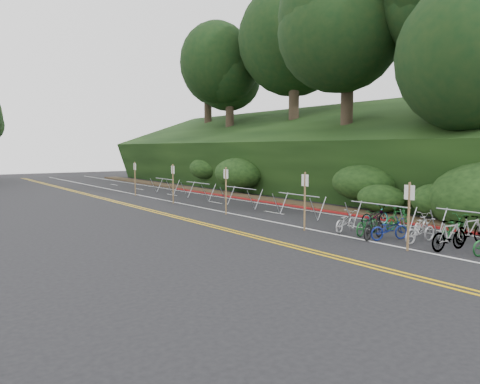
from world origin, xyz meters
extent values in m
plane|color=black|center=(0.00, 0.00, 0.00)|extent=(120.00, 120.00, 0.00)
cube|color=gold|center=(-2.15, 10.00, 0.00)|extent=(0.12, 80.00, 0.01)
cube|color=gold|center=(-1.85, 10.00, 0.00)|extent=(0.12, 80.00, 0.01)
cube|color=silver|center=(1.00, 10.00, 0.00)|extent=(0.12, 80.00, 0.01)
cube|color=silver|center=(5.20, 10.00, 0.00)|extent=(0.12, 80.00, 0.01)
cube|color=silver|center=(3.10, 4.00, 0.00)|extent=(0.10, 1.60, 0.01)
cube|color=silver|center=(3.10, 10.00, 0.00)|extent=(0.10, 1.60, 0.01)
cube|color=silver|center=(3.10, 16.00, 0.00)|extent=(0.10, 1.60, 0.01)
cube|color=silver|center=(3.10, 22.00, 0.00)|extent=(0.10, 1.60, 0.01)
cube|color=silver|center=(3.10, 28.00, 0.00)|extent=(0.10, 1.60, 0.01)
cube|color=silver|center=(3.10, 34.00, 0.00)|extent=(0.10, 1.60, 0.01)
cube|color=maroon|center=(5.70, 12.00, 0.05)|extent=(0.25, 28.00, 0.10)
cube|color=black|center=(13.50, 22.00, 2.80)|extent=(12.32, 44.00, 9.11)
cube|color=#382819|center=(6.40, 22.00, 0.08)|extent=(1.40, 44.00, 0.16)
ellipsoid|color=#284C19|center=(7.20, 3.00, 1.04)|extent=(2.00, 2.80, 1.60)
ellipsoid|color=#284C19|center=(8.00, 8.00, 1.55)|extent=(2.60, 3.64, 2.08)
ellipsoid|color=#284C19|center=(9.20, 14.00, 1.99)|extent=(2.20, 3.08, 1.76)
ellipsoid|color=#284C19|center=(7.80, 20.00, 1.56)|extent=(3.00, 4.20, 2.40)
ellipsoid|color=#284C19|center=(8.50, 26.00, 1.73)|extent=(2.40, 3.36, 1.92)
ellipsoid|color=#284C19|center=(9.80, 30.00, 2.41)|extent=(2.80, 3.92, 2.24)
ellipsoid|color=#284C19|center=(7.00, 6.00, 0.90)|extent=(1.80, 2.52, 1.44)
ellipsoid|color=#284C19|center=(10.00, 18.00, 2.60)|extent=(3.20, 4.48, 2.56)
cylinder|color=#2D2319|center=(9.50, 3.00, 3.74)|extent=(0.77, 0.77, 5.09)
ellipsoid|color=black|center=(9.50, 3.00, 8.38)|extent=(6.96, 6.96, 6.61)
cylinder|color=#2D2319|center=(12.00, 6.00, 5.93)|extent=(0.83, 0.83, 6.26)
ellipsoid|color=black|center=(12.00, 6.00, 11.67)|extent=(8.70, 8.70, 8.27)
cylinder|color=#2D2319|center=(11.00, 12.00, 5.44)|extent=(0.81, 0.81, 5.87)
ellipsoid|color=black|center=(11.00, 12.00, 10.88)|extent=(8.35, 8.35, 7.93)
cylinder|color=#2D2319|center=(13.50, 20.00, 6.53)|extent=(0.85, 0.85, 6.66)
ellipsoid|color=black|center=(13.50, 20.00, 12.73)|extent=(9.57, 9.57, 9.09)
cylinder|color=#2D2319|center=(12.50, 28.00, 5.54)|extent=(0.79, 0.79, 5.48)
ellipsoid|color=black|center=(12.50, 28.00, 10.47)|extent=(7.31, 7.31, 6.94)
cylinder|color=#2D2319|center=(15.00, 36.00, 6.63)|extent=(0.83, 0.83, 6.26)
ellipsoid|color=black|center=(15.00, 36.00, 12.37)|extent=(8.70, 8.70, 8.27)
cylinder|color=#9A9EA6|center=(3.40, -0.89, 1.21)|extent=(0.05, 3.06, 0.05)
cylinder|color=#9A9EA6|center=(3.12, 0.54, 0.60)|extent=(0.61, 0.04, 1.19)
cylinder|color=#9A9EA6|center=(3.68, 0.54, 0.60)|extent=(0.61, 0.04, 1.19)
cylinder|color=#9A9EA6|center=(3.00, 3.00, 1.15)|extent=(0.05, 3.00, 0.05)
cylinder|color=#9A9EA6|center=(2.72, 1.60, 0.57)|extent=(0.58, 0.04, 1.13)
cylinder|color=#9A9EA6|center=(3.28, 1.60, 0.57)|extent=(0.58, 0.04, 1.13)
cylinder|color=#9A9EA6|center=(2.72, 4.40, 0.57)|extent=(0.58, 0.04, 1.13)
cylinder|color=#9A9EA6|center=(3.28, 4.40, 0.57)|extent=(0.58, 0.04, 1.13)
cylinder|color=#9A9EA6|center=(3.00, 8.00, 1.15)|extent=(0.05, 3.00, 0.05)
cylinder|color=#9A9EA6|center=(2.72, 6.60, 0.57)|extent=(0.58, 0.04, 1.13)
cylinder|color=#9A9EA6|center=(3.28, 6.60, 0.57)|extent=(0.58, 0.04, 1.13)
cylinder|color=#9A9EA6|center=(2.72, 9.40, 0.57)|extent=(0.58, 0.04, 1.13)
cylinder|color=#9A9EA6|center=(3.28, 9.40, 0.57)|extent=(0.58, 0.04, 1.13)
cylinder|color=#9A9EA6|center=(3.00, 13.00, 1.15)|extent=(0.05, 3.00, 0.05)
cylinder|color=#9A9EA6|center=(2.72, 11.60, 0.57)|extent=(0.58, 0.04, 1.13)
cylinder|color=#9A9EA6|center=(3.28, 11.60, 0.57)|extent=(0.58, 0.04, 1.13)
cylinder|color=#9A9EA6|center=(2.72, 14.40, 0.57)|extent=(0.58, 0.04, 1.13)
cylinder|color=#9A9EA6|center=(3.28, 14.40, 0.57)|extent=(0.58, 0.04, 1.13)
cylinder|color=#9A9EA6|center=(3.00, 18.00, 1.15)|extent=(0.05, 3.00, 0.05)
cylinder|color=#9A9EA6|center=(2.72, 16.60, 0.57)|extent=(0.58, 0.04, 1.13)
cylinder|color=#9A9EA6|center=(3.28, 16.60, 0.57)|extent=(0.58, 0.04, 1.13)
cylinder|color=#9A9EA6|center=(2.72, 19.40, 0.57)|extent=(0.58, 0.04, 1.13)
cylinder|color=#9A9EA6|center=(3.28, 19.40, 0.57)|extent=(0.58, 0.04, 1.13)
cylinder|color=#9A9EA6|center=(3.00, 23.00, 1.15)|extent=(0.05, 3.00, 0.05)
cylinder|color=#9A9EA6|center=(2.72, 21.60, 0.57)|extent=(0.58, 0.04, 1.13)
cylinder|color=#9A9EA6|center=(3.28, 21.60, 0.57)|extent=(0.58, 0.04, 1.13)
cylinder|color=#9A9EA6|center=(2.72, 24.40, 0.57)|extent=(0.58, 0.04, 1.13)
cylinder|color=#9A9EA6|center=(3.28, 24.40, 0.57)|extent=(0.58, 0.04, 1.13)
cylinder|color=brown|center=(0.72, 0.03, 1.18)|extent=(0.08, 0.08, 2.36)
cube|color=silver|center=(0.72, 0.03, 2.01)|extent=(0.02, 0.40, 0.50)
cylinder|color=brown|center=(0.60, 5.00, 1.25)|extent=(0.08, 0.08, 2.50)
cube|color=silver|center=(0.60, 5.00, 2.15)|extent=(0.02, 0.40, 0.50)
cylinder|color=brown|center=(0.60, 11.00, 1.25)|extent=(0.08, 0.08, 2.50)
cube|color=silver|center=(0.60, 11.00, 2.15)|extent=(0.02, 0.40, 0.50)
cylinder|color=brown|center=(0.60, 17.00, 1.25)|extent=(0.08, 0.08, 2.50)
cube|color=silver|center=(0.60, 17.00, 2.15)|extent=(0.02, 0.40, 0.50)
cylinder|color=brown|center=(0.60, 23.00, 1.25)|extent=(0.08, 0.08, 2.50)
cube|color=silver|center=(0.60, 23.00, 2.15)|extent=(0.02, 0.40, 0.50)
imported|color=black|center=(1.41, 2.01, 0.50)|extent=(0.85, 1.74, 1.01)
imported|color=slate|center=(1.89, -0.78, 0.53)|extent=(0.69, 1.82, 1.07)
imported|color=slate|center=(3.64, -0.60, 0.52)|extent=(0.69, 1.78, 1.05)
imported|color=#9E9EA3|center=(2.29, 0.60, 0.45)|extent=(0.63, 1.73, 0.90)
imported|color=#144C1E|center=(4.11, 0.34, 0.47)|extent=(0.73, 1.82, 0.94)
imported|color=navy|center=(1.80, 1.60, 0.43)|extent=(1.03, 1.73, 0.86)
imported|color=beige|center=(3.84, 1.58, 0.43)|extent=(1.02, 1.73, 0.86)
imported|color=#144C1E|center=(1.96, 2.77, 0.46)|extent=(0.97, 1.85, 0.92)
imported|color=#144C1E|center=(3.97, 2.73, 0.50)|extent=(0.49, 1.67, 1.00)
imported|color=#9E9EA3|center=(1.82, 3.80, 0.44)|extent=(1.00, 1.77, 0.88)
imported|color=slate|center=(3.98, 3.99, 0.47)|extent=(0.66, 1.79, 0.93)
camera|label=1|loc=(-13.14, -9.43, 3.51)|focal=35.00mm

